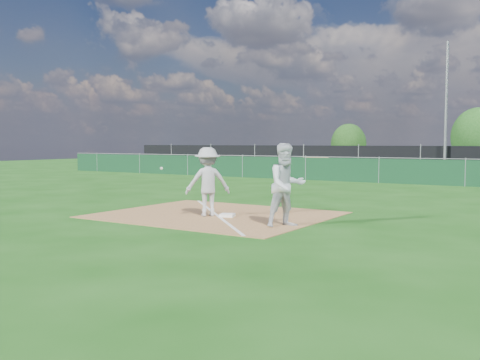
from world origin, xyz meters
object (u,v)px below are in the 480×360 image
first_base (227,215)px  car_left (365,158)px  tree_left (349,144)px  light_pole (446,109)px  tree_mid (478,137)px  car_mid (429,161)px  play_at_first (208,182)px  runner (286,185)px

first_base → car_left: car_left is taller
tree_left → light_pole: bearing=-47.0°
light_pole → tree_mid: 11.80m
car_mid → tree_mid: size_ratio=0.89×
first_base → play_at_first: 1.04m
light_pole → tree_left: (-10.42, 11.18, -2.12)m
car_mid → tree_left: tree_left is taller
runner → car_left: 28.79m
car_mid → light_pole: bearing=-172.8°
play_at_first → tree_mid: 33.82m
car_left → first_base: bearing=-162.9°
light_pole → car_left: light_pole is taller
tree_mid → first_base: bearing=-91.7°
light_pole → tree_left: bearing=133.0°
light_pole → car_mid: bearing=113.5°
light_pole → car_left: bearing=142.6°
light_pole → play_at_first: size_ratio=3.83×
play_at_first → car_left: (-5.28, 27.24, -0.10)m
light_pole → play_at_first: (-1.51, -22.06, -3.06)m
first_base → runner: bearing=-16.1°
light_pole → car_mid: (-1.98, 4.57, -3.29)m
first_base → light_pole: bearing=87.4°
tree_left → car_mid: bearing=-38.1°
tree_left → runner: bearing=-71.1°
car_left → tree_mid: size_ratio=1.03×
tree_mid → tree_left: bearing=-177.1°
runner → tree_mid: bearing=36.2°
light_pole → first_base: size_ratio=21.80×
light_pole → first_base: light_pole is taller
tree_left → play_at_first: bearing=-75.0°
car_mid → tree_mid: 7.61m
first_base → runner: 2.37m
runner → tree_left: bearing=53.2°
car_left → tree_left: bearing=36.2°
first_base → car_mid: bearing=92.2°
play_at_first → tree_left: size_ratio=0.57×
tree_left → first_base: bearing=-74.1°
runner → car_mid: (-3.09, 27.07, -0.28)m
first_base → tree_left: tree_left is taller
car_left → car_mid: 4.85m
runner → car_left: runner is taller
play_at_first → tree_mid: bearing=87.4°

